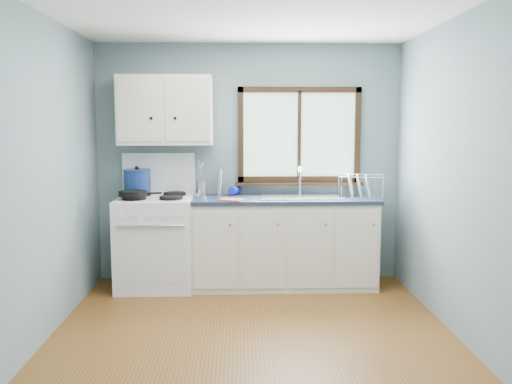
{
  "coord_description": "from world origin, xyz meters",
  "views": [
    {
      "loc": [
        -0.1,
        -3.96,
        1.65
      ],
      "look_at": [
        0.05,
        0.9,
        1.05
      ],
      "focal_mm": 38.0,
      "sensor_mm": 36.0,
      "label": 1
    }
  ],
  "objects_px": {
    "gas_range": "(156,240)",
    "thermos": "(219,182)",
    "utensil_crock": "(201,188)",
    "base_cabinets": "(284,246)",
    "skillet": "(133,194)",
    "dish_rack": "(360,191)",
    "stockpot": "(137,181)",
    "sink": "(302,203)"
  },
  "relations": [
    {
      "from": "skillet",
      "to": "stockpot",
      "type": "bearing_deg",
      "value": 83.3
    },
    {
      "from": "stockpot",
      "to": "skillet",
      "type": "bearing_deg",
      "value": -87.32
    },
    {
      "from": "stockpot",
      "to": "thermos",
      "type": "xyz_separation_m",
      "value": [
        0.84,
        0.08,
        -0.03
      ]
    },
    {
      "from": "skillet",
      "to": "stockpot",
      "type": "relative_size",
      "value": 1.3
    },
    {
      "from": "sink",
      "to": "skillet",
      "type": "xyz_separation_m",
      "value": [
        -1.67,
        -0.18,
        0.13
      ]
    },
    {
      "from": "base_cabinets",
      "to": "utensil_crock",
      "type": "bearing_deg",
      "value": 170.72
    },
    {
      "from": "skillet",
      "to": "dish_rack",
      "type": "relative_size",
      "value": 0.82
    },
    {
      "from": "base_cabinets",
      "to": "skillet",
      "type": "xyz_separation_m",
      "value": [
        -1.49,
        -0.18,
        0.58
      ]
    },
    {
      "from": "stockpot",
      "to": "utensil_crock",
      "type": "relative_size",
      "value": 0.88
    },
    {
      "from": "skillet",
      "to": "utensil_crock",
      "type": "bearing_deg",
      "value": 17.45
    },
    {
      "from": "utensil_crock",
      "to": "base_cabinets",
      "type": "bearing_deg",
      "value": -9.28
    },
    {
      "from": "stockpot",
      "to": "utensil_crock",
      "type": "distance_m",
      "value": 0.65
    },
    {
      "from": "gas_range",
      "to": "skillet",
      "type": "height_order",
      "value": "gas_range"
    },
    {
      "from": "stockpot",
      "to": "utensil_crock",
      "type": "height_order",
      "value": "utensil_crock"
    },
    {
      "from": "sink",
      "to": "stockpot",
      "type": "distance_m",
      "value": 1.7
    },
    {
      "from": "gas_range",
      "to": "dish_rack",
      "type": "bearing_deg",
      "value": 1.17
    },
    {
      "from": "skillet",
      "to": "thermos",
      "type": "xyz_separation_m",
      "value": [
        0.83,
        0.37,
        0.07
      ]
    },
    {
      "from": "gas_range",
      "to": "dish_rack",
      "type": "relative_size",
      "value": 2.56
    },
    {
      "from": "stockpot",
      "to": "sink",
      "type": "bearing_deg",
      "value": -3.6
    },
    {
      "from": "gas_range",
      "to": "dish_rack",
      "type": "xyz_separation_m",
      "value": [
        2.09,
        0.04,
        0.49
      ]
    },
    {
      "from": "sink",
      "to": "thermos",
      "type": "distance_m",
      "value": 0.89
    },
    {
      "from": "gas_range",
      "to": "base_cabinets",
      "type": "relative_size",
      "value": 0.74
    },
    {
      "from": "dish_rack",
      "to": "sink",
      "type": "bearing_deg",
      "value": -161.88
    },
    {
      "from": "skillet",
      "to": "utensil_crock",
      "type": "distance_m",
      "value": 0.71
    },
    {
      "from": "dish_rack",
      "to": "thermos",
      "type": "bearing_deg",
      "value": -170.72
    },
    {
      "from": "gas_range",
      "to": "stockpot",
      "type": "distance_m",
      "value": 0.64
    },
    {
      "from": "base_cabinets",
      "to": "thermos",
      "type": "relative_size",
      "value": 6.75
    },
    {
      "from": "dish_rack",
      "to": "base_cabinets",
      "type": "bearing_deg",
      "value": -162.43
    },
    {
      "from": "base_cabinets",
      "to": "stockpot",
      "type": "bearing_deg",
      "value": 175.98
    },
    {
      "from": "utensil_crock",
      "to": "thermos",
      "type": "height_order",
      "value": "utensil_crock"
    },
    {
      "from": "dish_rack",
      "to": "utensil_crock",
      "type": "bearing_deg",
      "value": -168.21
    },
    {
      "from": "gas_range",
      "to": "utensil_crock",
      "type": "relative_size",
      "value": 3.58
    },
    {
      "from": "base_cabinets",
      "to": "skillet",
      "type": "height_order",
      "value": "skillet"
    },
    {
      "from": "skillet",
      "to": "stockpot",
      "type": "xyz_separation_m",
      "value": [
        -0.01,
        0.29,
        0.1
      ]
    },
    {
      "from": "sink",
      "to": "stockpot",
      "type": "bearing_deg",
      "value": 176.4
    },
    {
      "from": "stockpot",
      "to": "thermos",
      "type": "bearing_deg",
      "value": 5.76
    },
    {
      "from": "gas_range",
      "to": "thermos",
      "type": "relative_size",
      "value": 4.96
    },
    {
      "from": "base_cabinets",
      "to": "skillet",
      "type": "relative_size",
      "value": 4.26
    },
    {
      "from": "base_cabinets",
      "to": "utensil_crock",
      "type": "xyz_separation_m",
      "value": [
        -0.86,
        0.14,
        0.59
      ]
    },
    {
      "from": "utensil_crock",
      "to": "gas_range",
      "type": "bearing_deg",
      "value": -160.55
    },
    {
      "from": "sink",
      "to": "base_cabinets",
      "type": "bearing_deg",
      "value": 179.87
    },
    {
      "from": "utensil_crock",
      "to": "thermos",
      "type": "xyz_separation_m",
      "value": [
        0.19,
        0.05,
        0.06
      ]
    }
  ]
}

